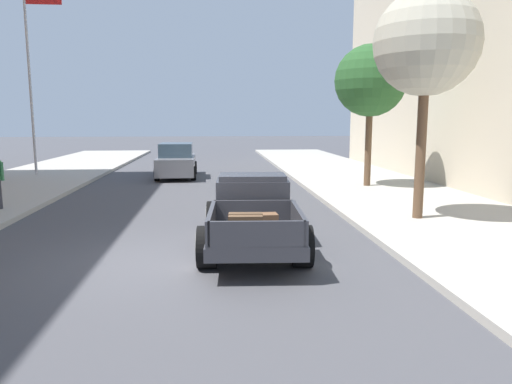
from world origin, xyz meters
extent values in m
plane|color=#47474C|center=(0.00, 0.00, 0.00)|extent=(140.00, 140.00, 0.00)
cube|color=#333338|center=(1.72, 0.80, 0.54)|extent=(2.02, 4.99, 0.24)
cube|color=#333338|center=(1.74, 1.14, 1.06)|extent=(1.62, 1.18, 0.80)
cube|color=#333338|center=(1.73, 1.10, 1.52)|extent=(1.48, 1.01, 0.12)
cube|color=#3D4C5B|center=(1.77, 1.71, 1.22)|extent=(1.33, 0.11, 0.44)
cube|color=#333338|center=(1.81, 2.44, 0.92)|extent=(1.40, 1.57, 0.52)
cube|color=silver|center=(1.85, 3.24, 0.90)|extent=(0.68, 0.14, 0.47)
cube|color=#333338|center=(1.64, -0.60, 0.68)|extent=(1.80, 2.19, 0.04)
cube|color=#333338|center=(0.83, -0.56, 0.90)|extent=(0.19, 2.10, 0.44)
cube|color=#333338|center=(2.45, -0.65, 0.90)|extent=(0.19, 2.10, 0.44)
cube|color=#333338|center=(1.59, -1.61, 0.90)|extent=(1.62, 0.17, 0.44)
cube|color=#333338|center=(1.70, 0.41, 0.90)|extent=(1.62, 0.17, 0.44)
cylinder|color=black|center=(0.89, 2.19, 0.40)|extent=(0.40, 0.82, 0.80)
cylinder|color=silver|center=(0.71, 2.20, 0.40)|extent=(0.05, 0.66, 0.66)
cylinder|color=silver|center=(0.70, 2.20, 0.40)|extent=(0.03, 0.24, 0.24)
cylinder|color=black|center=(2.69, 2.09, 0.40)|extent=(0.40, 0.82, 0.80)
cylinder|color=silver|center=(2.87, 2.08, 0.40)|extent=(0.05, 0.66, 0.66)
cylinder|color=silver|center=(2.88, 2.08, 0.40)|extent=(0.03, 0.24, 0.24)
cylinder|color=black|center=(0.75, -0.50, 0.40)|extent=(0.40, 0.82, 0.80)
cylinder|color=silver|center=(0.56, -0.49, 0.40)|extent=(0.05, 0.66, 0.66)
cylinder|color=silver|center=(0.55, -0.49, 0.40)|extent=(0.03, 0.24, 0.24)
cylinder|color=black|center=(2.54, -0.60, 0.40)|extent=(0.40, 0.82, 0.80)
cylinder|color=silver|center=(2.73, -0.61, 0.40)|extent=(0.05, 0.66, 0.66)
cylinder|color=silver|center=(2.74, -0.61, 0.40)|extent=(0.03, 0.24, 0.24)
cube|color=brown|center=(1.44, -0.94, 0.90)|extent=(0.62, 0.47, 0.40)
cube|color=#3D2D1E|center=(1.44, -0.94, 0.90)|extent=(0.62, 0.08, 0.42)
cube|color=brown|center=(1.88, -0.31, 0.84)|extent=(0.46, 0.35, 0.28)
cube|color=slate|center=(-0.90, 13.83, 0.61)|extent=(1.80, 4.33, 0.80)
cube|color=#384C5B|center=(-0.89, 13.68, 1.33)|extent=(1.56, 2.03, 0.64)
cylinder|color=black|center=(-1.75, 15.10, 0.33)|extent=(0.23, 0.66, 0.66)
cylinder|color=black|center=(-0.10, 15.13, 0.33)|extent=(0.23, 0.66, 0.66)
cylinder|color=black|center=(-1.70, 12.52, 0.33)|extent=(0.23, 0.66, 0.66)
cylinder|color=black|center=(-0.05, 12.55, 0.33)|extent=(0.23, 0.66, 0.66)
cylinder|color=#387A47|center=(-5.29, 5.22, 1.26)|extent=(0.09, 0.09, 0.54)
cylinder|color=#B2B2B7|center=(-7.66, 14.43, 4.65)|extent=(0.12, 0.12, 9.00)
cylinder|color=brown|center=(6.34, 2.90, 1.92)|extent=(0.26, 0.26, 3.54)
sphere|color=#ADA893|center=(6.34, 2.90, 4.70)|extent=(2.69, 2.69, 2.69)
cylinder|color=brown|center=(6.99, 9.14, 1.68)|extent=(0.26, 0.26, 3.06)
sphere|color=#285628|center=(6.99, 9.14, 4.25)|extent=(2.78, 2.78, 2.78)
camera|label=1|loc=(0.90, -9.16, 2.77)|focal=33.23mm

